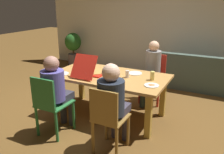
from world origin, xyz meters
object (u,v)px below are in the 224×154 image
object	(u,v)px
person_1	(56,87)
drinking_glass_0	(152,76)
plate_1	(62,74)
potted_plant	(73,46)
person_0	(113,99)
pizza_box_0	(92,71)
dining_table	(109,80)
drinking_glass_1	(127,74)
plate_0	(115,83)
person_2	(152,68)
couch	(196,75)
chair_0	(108,118)
chair_1	(50,104)
plate_3	(152,85)
chair_2	(153,77)
drinking_glass_2	(87,76)
plate_2	(135,73)

from	to	relation	value
person_1	drinking_glass_0	world-z (taller)	person_1
plate_1	potted_plant	world-z (taller)	potted_plant
drinking_glass_0	potted_plant	distance (m)	3.90
person_0	pizza_box_0	size ratio (longest dim) A/B	1.93
dining_table	drinking_glass_1	xyz separation A→B (m)	(0.32, 0.01, 0.15)
pizza_box_0	plate_0	size ratio (longest dim) A/B	2.85
person_2	plate_1	size ratio (longest dim) A/B	5.07
plate_1	couch	bearing A→B (deg)	51.74
chair_0	pizza_box_0	bearing A→B (deg)	130.95
person_0	chair_1	world-z (taller)	person_0
chair_0	chair_1	distance (m)	0.93
drinking_glass_1	plate_3	bearing A→B (deg)	-21.66
chair_1	person_1	size ratio (longest dim) A/B	0.78
chair_2	drinking_glass_1	xyz separation A→B (m)	(-0.16, -0.91, 0.29)
pizza_box_0	plate_1	distance (m)	0.52
dining_table	drinking_glass_2	bearing A→B (deg)	-119.32
chair_1	drinking_glass_0	size ratio (longest dim) A/B	6.66
drinking_glass_0	couch	xyz separation A→B (m)	(0.42, 1.98, -0.50)
drinking_glass_1	couch	bearing A→B (deg)	68.34
chair_0	person_1	world-z (taller)	person_1
person_1	person_2	size ratio (longest dim) A/B	0.98
dining_table	chair_0	xyz separation A→B (m)	(0.48, -0.95, -0.13)
dining_table	potted_plant	xyz separation A→B (m)	(-2.44, 2.36, -0.05)
person_0	person_1	bearing A→B (deg)	179.45
plate_1	plate_3	world-z (taller)	plate_3
person_1	plate_0	distance (m)	0.86
pizza_box_0	drinking_glass_2	world-z (taller)	pizza_box_0
chair_2	plate_0	bearing A→B (deg)	-99.54
person_2	drinking_glass_2	xyz separation A→B (m)	(-0.67, -1.13, 0.08)
person_2	plate_0	bearing A→B (deg)	-100.75
pizza_box_0	dining_table	bearing A→B (deg)	18.58
chair_1	plate_1	size ratio (longest dim) A/B	3.87
plate_1	drinking_glass_0	distance (m)	1.49
person_0	plate_3	size ratio (longest dim) A/B	5.48
plate_0	plate_1	distance (m)	1.00
dining_table	plate_3	bearing A→B (deg)	-12.43
chair_2	drinking_glass_1	size ratio (longest dim) A/B	7.84
chair_2	potted_plant	size ratio (longest dim) A/B	0.94
plate_2	potted_plant	xyz separation A→B (m)	(-2.79, 2.10, -0.15)
plate_0	drinking_glass_2	xyz separation A→B (m)	(-0.46, -0.02, 0.05)
person_1	plate_1	world-z (taller)	person_1
couch	pizza_box_0	bearing A→B (deg)	-123.12
person_1	chair_1	bearing A→B (deg)	-90.00
plate_0	plate_3	distance (m)	0.54
person_1	chair_2	xyz separation A→B (m)	(0.93, 1.73, -0.20)
plate_3	pizza_box_0	bearing A→B (deg)	175.58
chair_0	person_2	xyz separation A→B (m)	(0.00, 1.73, 0.20)
chair_1	plate_0	world-z (taller)	chair_1
plate_1	drinking_glass_0	xyz separation A→B (m)	(1.44, 0.38, 0.06)
chair_0	drinking_glass_1	size ratio (longest dim) A/B	7.78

